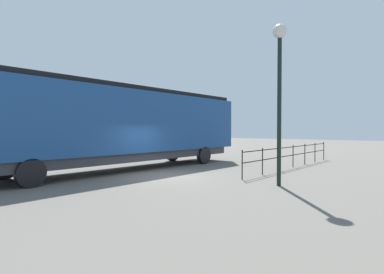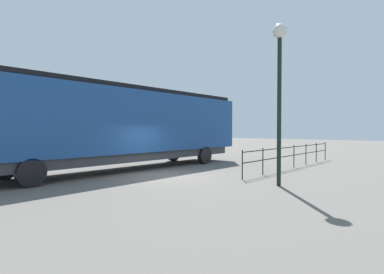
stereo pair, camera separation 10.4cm
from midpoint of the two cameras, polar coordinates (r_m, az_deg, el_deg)
name	(u,v)px [view 1 (the left image)]	position (r m, az deg, el deg)	size (l,w,h in m)	color
ground_plane	(166,176)	(14.28, -5.09, -7.38)	(120.00, 120.00, 0.00)	#666059
locomotive	(131,124)	(16.97, -11.66, 2.33)	(3.10, 16.47, 4.43)	navy
lamp_post	(280,69)	(12.37, 15.92, 12.18)	(0.55, 0.55, 6.22)	black
platform_fence	(293,153)	(18.50, 18.33, -2.86)	(0.05, 11.42, 1.29)	black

